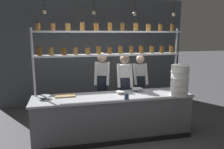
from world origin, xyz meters
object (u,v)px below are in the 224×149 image
(container_stack, at_px, (180,81))
(serving_cup_front, at_px, (127,97))
(chef_left, at_px, (102,83))
(serving_cup_by_board, at_px, (151,91))
(spice_shelf_unit, at_px, (110,45))
(prep_bowl_center_front, at_px, (137,90))
(prep_bowl_near_left, at_px, (44,98))
(prep_bowl_center_back, at_px, (120,93))
(cutting_board, at_px, (65,96))
(chef_center, at_px, (124,85))
(chef_right, at_px, (140,83))

(container_stack, xyz_separation_m, serving_cup_front, (-1.13, -0.01, -0.26))
(chef_left, xyz_separation_m, serving_cup_by_board, (0.90, -0.84, -0.04))
(spice_shelf_unit, xyz_separation_m, prep_bowl_center_front, (0.59, -0.12, -0.98))
(spice_shelf_unit, xyz_separation_m, prep_bowl_near_left, (-1.38, -0.27, -0.98))
(prep_bowl_center_front, xyz_separation_m, prep_bowl_center_back, (-0.42, -0.11, -0.01))
(chef_left, bearing_deg, serving_cup_by_board, -26.02)
(cutting_board, bearing_deg, prep_bowl_near_left, -163.06)
(chef_center, distance_m, prep_bowl_center_front, 0.40)
(chef_center, bearing_deg, chef_right, 37.45)
(container_stack, bearing_deg, serving_cup_by_board, 152.74)
(prep_bowl_center_back, bearing_deg, chef_left, 110.00)
(chef_right, distance_m, container_stack, 1.24)
(chef_center, distance_m, cutting_board, 1.42)
(serving_cup_by_board, bearing_deg, spice_shelf_unit, 156.04)
(chef_right, relative_size, serving_cup_front, 15.53)
(serving_cup_by_board, bearing_deg, cutting_board, 173.12)
(container_stack, bearing_deg, chef_center, 137.34)
(chef_center, bearing_deg, prep_bowl_center_back, -108.38)
(prep_bowl_center_back, relative_size, serving_cup_by_board, 1.90)
(serving_cup_front, bearing_deg, container_stack, 0.44)
(cutting_board, height_order, prep_bowl_center_back, prep_bowl_center_back)
(chef_center, xyz_separation_m, serving_cup_by_board, (0.41, -0.59, -0.02))
(chef_right, height_order, cutting_board, chef_right)
(chef_left, bearing_deg, prep_bowl_near_left, -132.75)
(spice_shelf_unit, bearing_deg, prep_bowl_near_left, -168.95)
(spice_shelf_unit, bearing_deg, chef_left, 99.85)
(chef_left, height_order, prep_bowl_center_back, chef_left)
(cutting_board, relative_size, prep_bowl_center_front, 1.59)
(cutting_board, bearing_deg, prep_bowl_center_front, 1.00)
(container_stack, height_order, cutting_board, container_stack)
(prep_bowl_center_back, xyz_separation_m, serving_cup_by_board, (0.64, -0.13, 0.03))
(cutting_board, distance_m, prep_bowl_near_left, 0.43)
(chef_right, xyz_separation_m, prep_bowl_center_front, (-0.29, -0.62, -0.01))
(prep_bowl_center_back, bearing_deg, spice_shelf_unit, 127.35)
(serving_cup_front, bearing_deg, chef_right, 58.85)
(prep_bowl_center_back, height_order, serving_cup_by_board, serving_cup_by_board)
(container_stack, xyz_separation_m, prep_bowl_center_back, (-1.15, 0.40, -0.29))
(chef_center, height_order, serving_cup_front, chef_center)
(chef_left, distance_m, prep_bowl_center_front, 0.91)
(chef_left, distance_m, chef_right, 0.97)
(spice_shelf_unit, relative_size, cutting_board, 7.96)
(chef_left, height_order, container_stack, chef_left)
(chef_left, distance_m, chef_center, 0.55)
(container_stack, bearing_deg, prep_bowl_center_front, 145.25)
(chef_center, distance_m, container_stack, 1.28)
(spice_shelf_unit, relative_size, chef_right, 1.91)
(chef_left, distance_m, cutting_board, 1.09)
(chef_left, height_order, serving_cup_by_board, chef_left)
(prep_bowl_center_front, xyz_separation_m, serving_cup_front, (-0.40, -0.52, 0.02))
(chef_right, xyz_separation_m, serving_cup_by_board, (-0.07, -0.86, 0.01))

